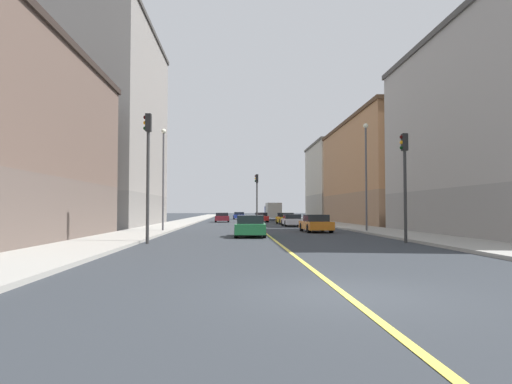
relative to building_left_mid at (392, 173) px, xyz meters
name	(u,v)px	position (x,y,z in m)	size (l,w,h in m)	color
ground_plane	(344,294)	(-16.61, -43.01, -6.12)	(400.00, 400.00, 0.00)	#2D3237
sidewalk_left	(319,222)	(-7.68, 5.99, -6.05)	(3.78, 168.00, 0.15)	#9E9B93
sidewalk_right	(183,222)	(-25.54, 5.99, -6.05)	(3.78, 168.00, 0.15)	#9E9B93
lane_center_stripe	(252,223)	(-16.61, 5.99, -6.11)	(0.16, 154.00, 0.01)	#E5D14C
building_left_mid	(392,173)	(0.00, 0.00, 0.00)	(11.87, 25.32, 12.23)	#8F6B4F
building_left_far	(347,182)	(0.00, 21.46, 0.24)	(11.87, 15.90, 12.70)	#9D9688
building_right_midblock	(96,127)	(-33.21, -5.59, 4.18)	(11.87, 20.44, 20.59)	slate
traffic_light_left_near	(405,172)	(-9.98, -29.39, -2.41)	(0.40, 0.32, 5.70)	#2D2D2D
traffic_light_right_near	(148,160)	(-23.26, -29.39, -1.89)	(0.40, 0.32, 6.60)	#2D2D2D
traffic_light_median_far	(257,192)	(-16.41, -3.45, -2.48)	(0.40, 0.32, 5.59)	#2D2D2D
street_lamp_left_near	(366,166)	(-8.97, -19.25, -1.15)	(0.36, 0.36, 8.08)	#4C4C51
street_lamp_right_near	(163,169)	(-24.25, -18.31, -1.35)	(0.36, 0.36, 7.71)	#4C4C51
car_white	(292,220)	(-12.90, -6.38, -5.52)	(1.97, 4.25, 1.23)	white
car_yellow	(285,218)	(-12.82, 0.28, -5.46)	(2.00, 4.50, 1.33)	gold
car_blue	(239,216)	(-18.10, 25.66, -5.50)	(2.10, 4.06, 1.27)	#23389E
car_red	(261,217)	(-15.21, 8.79, -5.48)	(1.93, 3.97, 1.30)	red
car_orange	(316,224)	(-12.64, -18.37, -5.48)	(2.05, 4.33, 1.34)	orange
car_maroon	(222,217)	(-20.55, 8.47, -5.48)	(2.02, 4.09, 1.28)	maroon
car_green	(250,227)	(-17.85, -24.00, -5.47)	(2.04, 4.25, 1.36)	#1E6B38
box_truck	(273,211)	(-12.70, 19.04, -4.62)	(2.31, 7.52, 2.76)	navy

